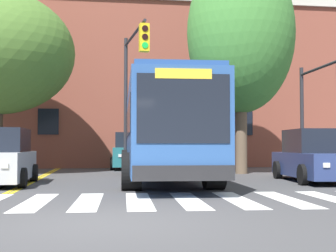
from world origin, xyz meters
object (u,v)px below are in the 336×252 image
Objects in this scene: traffic_light_overhead at (132,74)px; city_bus at (162,130)px; car_navy_far_lane at (316,158)px; traffic_light_near_corner at (319,96)px; car_silver_near_lane at (1,159)px; street_tree_curbside_large at (241,33)px; car_teal_behind_bus at (132,152)px.

city_bus is at bearing -65.61° from traffic_light_overhead.
car_navy_far_lane is 3.35m from traffic_light_near_corner.
car_navy_far_lane is at bearing -118.85° from traffic_light_near_corner.
city_bus is at bearing -173.98° from traffic_light_near_corner.
car_silver_near_lane is 0.70× the size of traffic_light_overhead.
street_tree_curbside_large is (4.88, 1.15, 2.10)m from traffic_light_overhead.
city_bus is 2.64× the size of traffic_light_near_corner.
city_bus is 2.50× the size of car_navy_far_lane.
traffic_light_near_corner reaches higher than car_navy_far_lane.
car_silver_near_lane is at bearing -153.44° from street_tree_curbside_large.
car_teal_behind_bus is 0.78× the size of traffic_light_overhead.
street_tree_curbside_large is (9.23, 4.61, 5.41)m from car_silver_near_lane.
car_teal_behind_bus is at bearing 133.08° from traffic_light_near_corner.
traffic_light_overhead is at bearing 38.54° from car_silver_near_lane.
car_navy_far_lane is (10.51, -0.02, -0.01)m from car_silver_near_lane.
car_teal_behind_bus is 8.57m from street_tree_curbside_large.
car_teal_behind_bus reaches higher than car_navy_far_lane.
traffic_light_near_corner is (6.97, -7.46, 2.32)m from car_teal_behind_bus.
traffic_light_overhead is (4.35, 3.47, 3.31)m from car_silver_near_lane.
traffic_light_overhead is 0.61× the size of street_tree_curbside_large.
traffic_light_overhead reaches higher than car_teal_behind_bus.
car_navy_far_lane is at bearing -29.49° from traffic_light_overhead.
city_bus is 8.21m from car_teal_behind_bus.
city_bus is at bearing -85.63° from car_teal_behind_bus.
traffic_light_overhead is at bearing 169.01° from traffic_light_near_corner.
car_navy_far_lane is 11.17m from car_teal_behind_bus.
traffic_light_near_corner is at bearing -46.92° from car_teal_behind_bus.
car_teal_behind_bus is at bearing 94.37° from city_bus.
street_tree_curbside_large is at bearing 26.56° from car_silver_near_lane.
street_tree_curbside_large is at bearing -47.07° from car_teal_behind_bus.
car_silver_near_lane is 0.91× the size of car_teal_behind_bus.
city_bus is 6.75m from street_tree_curbside_large.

